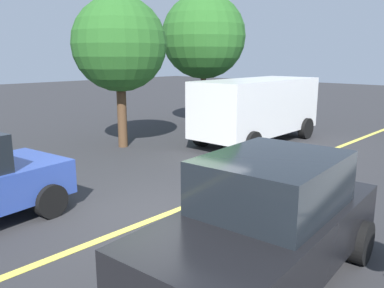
{
  "coord_description": "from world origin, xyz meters",
  "views": [
    {
      "loc": [
        -4.63,
        -5.22,
        2.96
      ],
      "look_at": [
        1.66,
        0.68,
        1.05
      ],
      "focal_mm": 36.98,
      "sensor_mm": 36.0,
      "label": 1
    }
  ],
  "objects": [
    {
      "name": "tree_right_verge",
      "position": [
        3.25,
        5.35,
        3.33
      ],
      "size": [
        3.01,
        3.01,
        4.86
      ],
      "color": "#513823",
      "rests_on": "ground_plane"
    },
    {
      "name": "car_black_mid_road",
      "position": [
        -0.45,
        -2.63,
        0.85
      ],
      "size": [
        4.17,
        2.23,
        1.71
      ],
      "color": "black",
      "rests_on": "ground_plane"
    },
    {
      "name": "lane_marking_centre",
      "position": [
        3.0,
        0.0,
        0.01
      ],
      "size": [
        28.0,
        0.16,
        0.01
      ],
      "primitive_type": "cube",
      "color": "#E0D14C"
    },
    {
      "name": "ground_plane",
      "position": [
        0.0,
        0.0,
        0.0
      ],
      "size": [
        80.0,
        80.0,
        0.0
      ],
      "primitive_type": "plane",
      "color": "#2D2D30"
    },
    {
      "name": "tree_centre_verge",
      "position": [
        8.35,
        6.28,
        3.79
      ],
      "size": [
        3.56,
        3.56,
        5.58
      ],
      "color": "#513823",
      "rests_on": "ground_plane"
    },
    {
      "name": "white_van",
      "position": [
        6.9,
        2.51,
        1.27
      ],
      "size": [
        5.24,
        2.34,
        2.2
      ],
      "color": "white",
      "rests_on": "ground_plane"
    }
  ]
}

